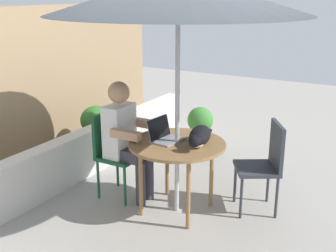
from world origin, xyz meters
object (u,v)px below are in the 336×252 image
cat (199,136)px  chair_occupied (113,147)px  person_seated (125,134)px  potted_plant_by_chair (97,126)px  potted_plant_near_fence (200,129)px  patio_table (177,149)px  chair_empty (266,160)px  laptop (163,134)px

cat → chair_occupied: bearing=92.8°
chair_occupied → person_seated: bearing=-90.0°
chair_occupied → potted_plant_by_chair: chair_occupied is taller
potted_plant_near_fence → person_seated: bearing=175.3°
patio_table → chair_empty: (0.44, -0.74, -0.12)m
laptop → chair_occupied: bearing=89.9°
person_seated → chair_occupied: bearing=90.0°
laptop → potted_plant_near_fence: 1.61m
cat → potted_plant_by_chair: cat is taller
chair_occupied → cat: chair_occupied is taller
chair_empty → chair_occupied: bearing=106.4°
chair_empty → person_seated: size_ratio=0.73×
cat → potted_plant_near_fence: 1.69m
patio_table → chair_occupied: 0.77m
cat → person_seated: bearing=93.4°
potted_plant_by_chair → patio_table: bearing=-116.7°
laptop → potted_plant_near_fence: laptop is taller
potted_plant_near_fence → laptop: bearing=-168.1°
chair_occupied → laptop: size_ratio=2.74×
person_seated → potted_plant_by_chair: (0.83, 1.05, -0.31)m
chair_occupied → potted_plant_near_fence: bearing=-10.6°
potted_plant_by_chair → potted_plant_near_fence: bearing=-59.7°
chair_empty → cat: chair_empty is taller
patio_table → person_seated: (0.00, 0.60, 0.05)m
laptop → potted_plant_by_chair: laptop is taller
chair_occupied → chair_empty: size_ratio=1.00×
cat → potted_plant_by_chair: bearing=67.2°
laptop → potted_plant_by_chair: 1.76m
chair_empty → laptop: size_ratio=2.74×
potted_plant_by_chair → person_seated: bearing=-128.3°
person_seated → potted_plant_by_chair: 1.38m
chair_occupied → potted_plant_by_chair: (0.83, 0.90, -0.14)m
chair_empty → laptop: (-0.44, 0.89, 0.25)m
chair_occupied → chair_empty: (0.44, -1.50, 0.00)m
person_seated → potted_plant_near_fence: person_seated is taller
chair_occupied → cat: 1.01m
chair_empty → patio_table: bearing=120.7°
laptop → potted_plant_near_fence: size_ratio=0.51×
laptop → potted_plant_by_chair: size_ratio=0.49×
person_seated → potted_plant_near_fence: size_ratio=1.91×
chair_occupied → patio_table: bearing=-90.0°
potted_plant_by_chair → chair_occupied: bearing=-132.9°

